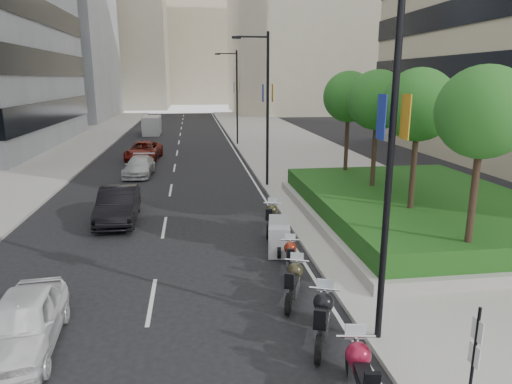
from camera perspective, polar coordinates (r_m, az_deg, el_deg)
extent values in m
plane|color=black|center=(10.81, -6.14, -22.59)|extent=(160.00, 160.00, 0.00)
cube|color=#9E9B93|center=(40.26, 5.23, 4.88)|extent=(10.00, 100.00, 0.15)
cube|color=#9E9B93|center=(40.96, -24.79, 3.80)|extent=(8.00, 100.00, 0.15)
cube|color=silver|center=(39.40, -2.32, 4.62)|extent=(0.12, 100.00, 0.01)
cube|color=silver|center=(39.24, -9.92, 4.38)|extent=(0.12, 100.00, 0.01)
cube|color=gray|center=(82.67, -26.21, 18.61)|extent=(22.00, 26.00, 30.00)
cube|color=#B7AD93|center=(92.14, 6.38, 21.15)|extent=(28.00, 24.00, 36.00)
cube|color=#B7AD93|center=(110.65, -18.28, 18.84)|extent=(26.00, 24.00, 34.00)
cube|color=#B7AD93|center=(129.31, -7.46, 19.49)|extent=(30.00, 24.00, 38.00)
cube|color=#A09C95|center=(22.11, 19.68, -2.79)|extent=(10.00, 14.00, 0.40)
cube|color=#164C15|center=(21.96, 19.81, -1.29)|extent=(9.40, 13.40, 0.80)
cylinder|color=#332319|center=(15.83, 25.41, -1.56)|extent=(0.22, 0.22, 4.00)
sphere|color=#1E551A|center=(15.38, 26.55, 8.91)|extent=(2.80, 2.80, 2.80)
cylinder|color=#332319|center=(19.19, 18.96, 1.58)|extent=(0.22, 0.22, 4.00)
sphere|color=#1E551A|center=(18.82, 19.67, 10.23)|extent=(2.80, 2.80, 2.80)
cylinder|color=#332319|center=(22.75, 14.48, 3.75)|extent=(0.22, 0.22, 4.00)
sphere|color=#1E551A|center=(22.44, 14.93, 11.05)|extent=(2.80, 2.80, 2.80)
cylinder|color=#332319|center=(26.44, 11.21, 5.31)|extent=(0.22, 0.22, 4.00)
sphere|color=#1E551A|center=(26.17, 11.51, 11.60)|extent=(2.80, 2.80, 2.80)
cylinder|color=black|center=(10.83, 16.39, 3.17)|extent=(0.16, 0.16, 9.00)
cube|color=gold|center=(10.81, 18.16, 8.92)|extent=(0.02, 0.45, 1.00)
cube|color=navy|center=(10.57, 15.40, 9.02)|extent=(0.02, 0.45, 1.00)
cylinder|color=black|center=(27.12, 1.46, 9.93)|extent=(0.16, 0.16, 9.00)
cylinder|color=black|center=(27.01, -0.48, 18.84)|extent=(1.80, 0.10, 0.10)
cube|color=black|center=(26.91, -2.48, 18.74)|extent=(0.50, 0.22, 0.14)
cube|color=gold|center=(27.11, 2.07, 12.25)|extent=(0.02, 0.45, 1.00)
cube|color=navy|center=(27.02, 0.87, 12.26)|extent=(0.02, 0.45, 1.00)
cylinder|color=black|center=(44.95, -2.39, 11.55)|extent=(0.16, 0.16, 9.00)
cylinder|color=black|center=(44.88, -3.64, 16.89)|extent=(1.80, 0.10, 0.10)
cube|color=black|center=(44.82, -4.83, 16.81)|extent=(0.50, 0.22, 0.14)
cube|color=gold|center=(44.94, -2.04, 12.95)|extent=(0.02, 0.45, 1.00)
cube|color=navy|center=(44.89, -2.77, 12.94)|extent=(0.02, 0.45, 1.00)
cylinder|color=black|center=(9.80, 25.41, -19.41)|extent=(0.06, 0.06, 2.50)
cube|color=silver|center=(9.40, 25.94, -15.30)|extent=(0.02, 0.32, 0.42)
cube|color=silver|center=(9.64, 25.61, -17.91)|extent=(0.02, 0.32, 0.42)
cylinder|color=black|center=(10.89, 11.81, -20.30)|extent=(0.23, 0.70, 0.69)
cube|color=silver|center=(10.03, 13.00, -22.40)|extent=(0.46, 0.98, 0.47)
sphere|color=maroon|center=(10.09, 12.67, -19.25)|extent=(0.53, 0.53, 0.53)
cube|color=black|center=(9.57, 13.59, -21.85)|extent=(0.43, 0.87, 0.18)
cylinder|color=silver|center=(10.21, 12.37, -17.20)|extent=(0.82, 0.17, 0.06)
cylinder|color=black|center=(11.24, 7.79, -18.95)|extent=(0.36, 0.68, 0.67)
cylinder|color=black|center=(12.74, 8.57, -14.74)|extent=(0.36, 0.68, 0.67)
cube|color=silver|center=(11.84, 8.22, -16.08)|extent=(0.64, 0.98, 0.46)
sphere|color=black|center=(11.96, 8.45, -13.51)|extent=(0.52, 0.52, 0.52)
cube|color=black|center=(11.39, 8.13, -15.37)|extent=(0.58, 0.87, 0.17)
cylinder|color=silver|center=(12.11, 8.61, -11.88)|extent=(0.77, 0.34, 0.05)
cylinder|color=black|center=(13.13, 4.07, -13.80)|extent=(0.35, 0.62, 0.62)
cylinder|color=black|center=(14.55, 5.21, -10.93)|extent=(0.35, 0.62, 0.62)
cube|color=silver|center=(13.72, 4.65, -11.75)|extent=(0.60, 0.90, 0.42)
sphere|color=#312C1B|center=(13.85, 4.91, -9.75)|extent=(0.48, 0.48, 0.48)
cube|color=black|center=(13.31, 4.45, -11.05)|extent=(0.54, 0.80, 0.16)
cylinder|color=silver|center=(14.01, 5.11, -8.49)|extent=(0.70, 0.33, 0.05)
cylinder|color=black|center=(15.08, 4.31, -10.08)|extent=(0.22, 0.57, 0.56)
cylinder|color=black|center=(16.43, 4.25, -8.01)|extent=(0.22, 0.57, 0.56)
cube|color=silver|center=(15.65, 4.29, -8.54)|extent=(0.42, 0.81, 0.38)
sphere|color=maroon|center=(15.80, 4.30, -6.97)|extent=(0.44, 0.44, 0.44)
cube|color=black|center=(15.29, 4.32, -7.93)|extent=(0.39, 0.72, 0.15)
cylinder|color=silver|center=(15.96, 4.30, -5.98)|extent=(0.67, 0.18, 0.05)
cylinder|color=black|center=(16.88, 2.90, -7.35)|extent=(0.21, 0.58, 0.57)
cylinder|color=black|center=(18.26, 2.86, -5.67)|extent=(0.21, 0.58, 0.57)
cube|color=gray|center=(17.46, 2.89, -5.52)|extent=(1.12, 2.04, 1.15)
cylinder|color=black|center=(18.78, 1.61, -4.95)|extent=(0.30, 0.67, 0.66)
cylinder|color=black|center=(20.38, 2.14, -3.42)|extent=(0.30, 0.67, 0.66)
cube|color=silver|center=(19.47, 1.87, -3.70)|extent=(0.55, 0.95, 0.44)
sphere|color=#2D2A19|center=(19.69, 1.99, -2.28)|extent=(0.51, 0.51, 0.51)
cube|color=black|center=(19.07, 1.78, -3.02)|extent=(0.50, 0.84, 0.17)
cylinder|color=silver|center=(19.90, 2.08, -1.41)|extent=(0.77, 0.27, 0.05)
imported|color=white|center=(12.76, -27.11, -14.38)|extent=(1.94, 4.18, 1.39)
imported|color=black|center=(21.91, -16.84, -1.55)|extent=(1.77, 4.76, 1.56)
imported|color=#B3B3B5|center=(31.96, -14.36, 3.14)|extent=(2.08, 4.51, 1.28)
imported|color=maroon|center=(38.12, -13.85, 5.02)|extent=(2.89, 5.49, 1.47)
cube|color=#B0B0B2|center=(55.78, -12.88, 8.13)|extent=(1.93, 4.99, 2.09)
cube|color=#B0B0B2|center=(53.96, -13.01, 7.40)|extent=(1.90, 1.21, 1.09)
cylinder|color=black|center=(54.15, -13.83, 7.17)|extent=(0.25, 0.70, 0.70)
cylinder|color=black|center=(54.02, -12.14, 7.24)|extent=(0.25, 0.70, 0.70)
cylinder|color=black|center=(57.50, -13.51, 7.56)|extent=(0.25, 0.70, 0.70)
cylinder|color=black|center=(57.37, -11.92, 7.64)|extent=(0.25, 0.70, 0.70)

